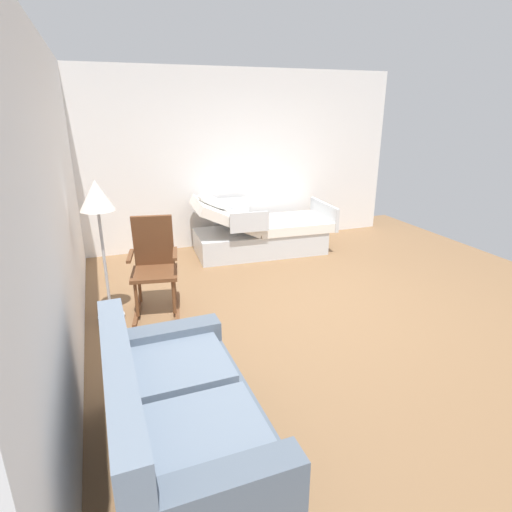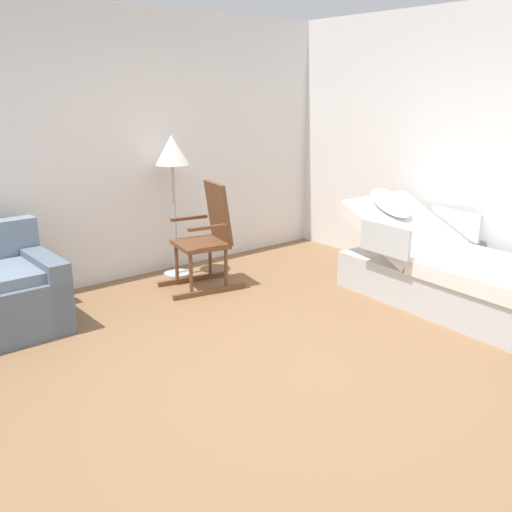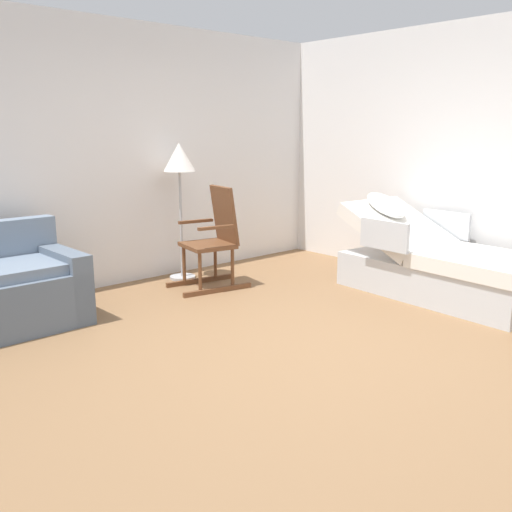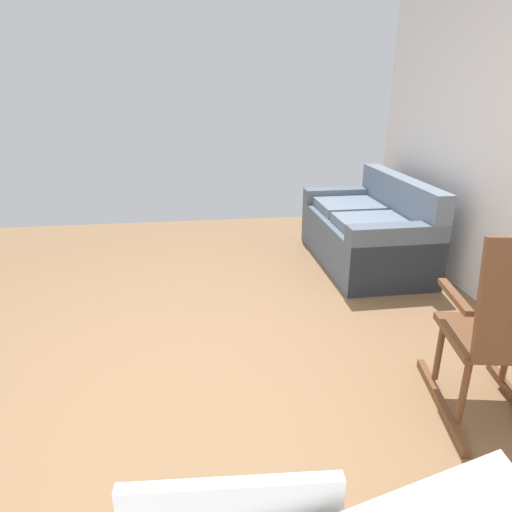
# 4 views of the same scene
# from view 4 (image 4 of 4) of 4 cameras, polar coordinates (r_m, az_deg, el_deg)

# --- Properties ---
(ground_plane) EXTENTS (6.72, 6.72, 0.00)m
(ground_plane) POSITION_cam_4_polar(r_m,az_deg,el_deg) (2.92, -11.29, -14.39)
(ground_plane) COLOR olive
(couch) EXTENTS (1.61, 0.87, 0.85)m
(couch) POSITION_cam_4_polar(r_m,az_deg,el_deg) (4.57, 13.94, 2.94)
(couch) COLOR slate
(couch) RESTS_ON ground
(rocking_chair) EXTENTS (0.83, 0.60, 1.05)m
(rocking_chair) POSITION_cam_4_polar(r_m,az_deg,el_deg) (2.58, 29.04, -8.86)
(rocking_chair) COLOR brown
(rocking_chair) RESTS_ON ground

